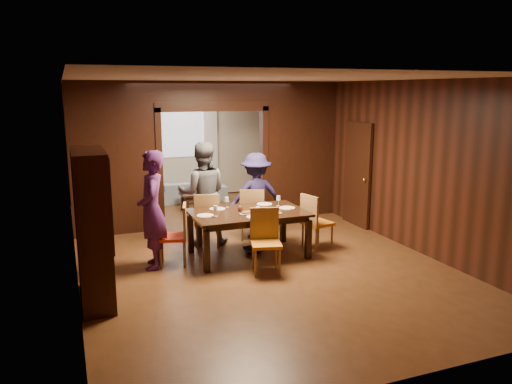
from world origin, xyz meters
name	(u,v)px	position (x,y,z in m)	size (l,w,h in m)	color
floor	(240,246)	(0.00, 0.00, 0.00)	(9.00, 9.00, 0.00)	#513216
ceiling	(239,79)	(0.00, 0.00, 2.90)	(5.50, 9.00, 0.02)	silver
room_walls	(209,150)	(0.00, 1.89, 1.51)	(5.52, 9.01, 2.90)	black
person_purple	(152,210)	(-1.61, -0.51, 0.92)	(0.67, 0.44, 1.84)	#491C53
person_grey	(203,194)	(-0.56, 0.40, 0.92)	(0.89, 0.70, 1.84)	#54555B
person_navy	(256,196)	(0.47, 0.41, 0.80)	(1.03, 0.59, 1.60)	#221B45
sofa	(189,191)	(0.03, 3.85, 0.26)	(1.79, 0.70, 0.52)	#96AEC4
serving_bowl	(253,207)	(0.08, -0.44, 0.80)	(0.35, 0.35, 0.09)	black
dining_table	(248,234)	(-0.04, -0.53, 0.38)	(1.88, 1.17, 0.76)	black
coffee_table	(198,201)	(0.00, 2.90, 0.20)	(0.80, 0.50, 0.40)	black
chair_left	(172,235)	(-1.30, -0.51, 0.48)	(0.44, 0.44, 0.97)	red
chair_right	(318,221)	(1.23, -0.59, 0.48)	(0.44, 0.44, 0.97)	orange
chair_far_l	(208,219)	(-0.51, 0.25, 0.48)	(0.44, 0.44, 0.97)	orange
chair_far_r	(252,213)	(0.36, 0.36, 0.48)	(0.44, 0.44, 0.97)	#CA4613
chair_near	(266,242)	(-0.06, -1.37, 0.48)	(0.44, 0.44, 0.97)	orange
hutch	(92,227)	(-2.53, -1.50, 1.00)	(0.40, 1.20, 2.00)	black
door_right	(357,174)	(2.70, 0.50, 1.05)	(0.06, 0.90, 2.10)	black
window_far	(181,131)	(0.00, 4.44, 1.70)	(1.20, 0.03, 1.30)	silver
curtain_left	(153,150)	(-0.75, 4.40, 1.25)	(0.35, 0.06, 2.40)	white
curtain_right	(211,148)	(0.75, 4.40, 1.25)	(0.35, 0.06, 2.40)	white
plate_left	(205,216)	(-0.77, -0.56, 0.77)	(0.27, 0.27, 0.01)	white
plate_far_l	(217,209)	(-0.46, -0.19, 0.77)	(0.27, 0.27, 0.01)	silver
plate_far_r	(264,204)	(0.41, -0.15, 0.77)	(0.27, 0.27, 0.01)	white
plate_right	(287,208)	(0.66, -0.55, 0.77)	(0.27, 0.27, 0.01)	white
plate_near	(255,217)	(-0.07, -0.92, 0.77)	(0.27, 0.27, 0.01)	silver
platter_a	(248,212)	(-0.08, -0.66, 0.78)	(0.30, 0.20, 0.04)	gray
platter_b	(272,213)	(0.27, -0.80, 0.78)	(0.30, 0.20, 0.04)	gray
wineglass_left	(215,211)	(-0.63, -0.66, 0.85)	(0.08, 0.08, 0.18)	silver
wineglass_far	(227,202)	(-0.27, -0.12, 0.85)	(0.08, 0.08, 0.18)	white
wineglass_right	(278,201)	(0.59, -0.34, 0.85)	(0.08, 0.08, 0.18)	white
tumbler	(258,211)	(0.02, -0.82, 0.83)	(0.07, 0.07, 0.14)	silver
condiment_jar	(240,210)	(-0.19, -0.58, 0.82)	(0.08, 0.08, 0.11)	#532213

